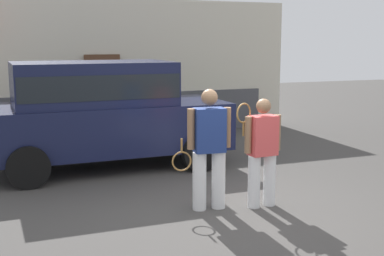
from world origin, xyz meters
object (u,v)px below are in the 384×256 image
Objects in this scene: tennis_player_woman at (262,151)px; potted_plant_by_porch at (213,116)px; parked_suv at (101,109)px; tennis_player_man at (209,148)px.

tennis_player_woman reaches higher than potted_plant_by_porch.
potted_plant_by_porch is (3.43, 2.57, -0.65)m from parked_suv.
tennis_player_man reaches higher than potted_plant_by_porch.
parked_suv reaches higher than tennis_player_woman.
parked_suv is at bearing -143.20° from potted_plant_by_porch.
potted_plant_by_porch is at bearing -108.33° from tennis_player_man.
parked_suv is 4.34m from potted_plant_by_porch.
parked_suv is 5.18× the size of potted_plant_by_porch.
tennis_player_man is at bearing -16.42° from tennis_player_woman.
parked_suv reaches higher than potted_plant_by_porch.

